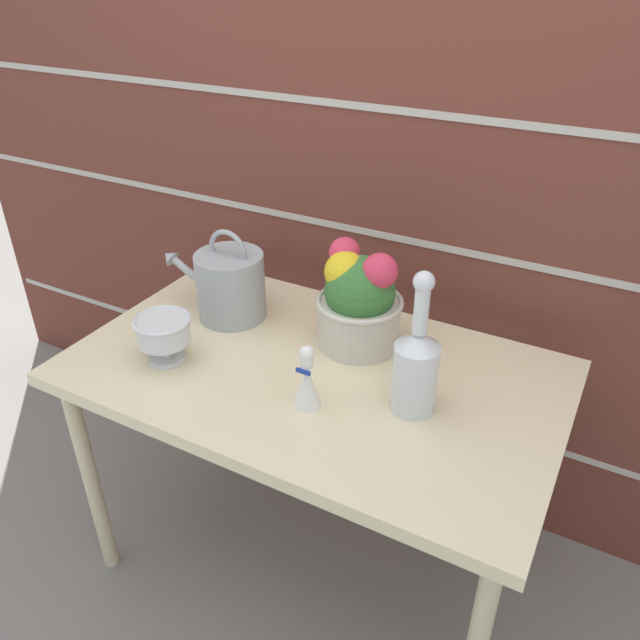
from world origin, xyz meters
name	(u,v)px	position (x,y,z in m)	size (l,w,h in m)	color
ground_plane	(314,560)	(0.00, 0.00, 0.00)	(12.00, 12.00, 0.00)	gray
brick_wall	(399,173)	(0.00, 0.51, 1.10)	(3.60, 0.08, 2.20)	brown
patio_table	(313,390)	(0.00, 0.00, 0.67)	(1.23, 0.73, 0.74)	beige
watering_can	(230,285)	(-0.33, 0.12, 0.84)	(0.34, 0.19, 0.26)	#9EA3A8
crystal_pedestal_bowl	(163,333)	(-0.35, -0.15, 0.82)	(0.14, 0.14, 0.12)	silver
flower_planter	(359,300)	(0.05, 0.15, 0.87)	(0.23, 0.23, 0.28)	beige
glass_decanter	(416,365)	(0.28, -0.03, 0.86)	(0.10, 0.10, 0.35)	silver
figurine_vase	(307,382)	(0.06, -0.14, 0.81)	(0.06, 0.06, 0.16)	white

